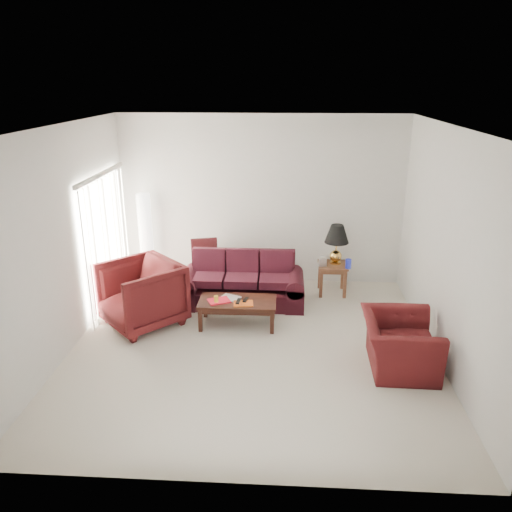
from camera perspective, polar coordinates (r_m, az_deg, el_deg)
The scene contains 19 objects.
floor at distance 7.09m, azimuth -0.42°, elevation -10.35°, with size 5.00×5.00×0.00m, color beige.
blinds at distance 8.33m, azimuth -16.68°, elevation 1.57°, with size 0.10×2.00×2.16m, color silver.
sofa at distance 8.21m, azimuth -1.61°, elevation -2.77°, with size 2.03×0.88×0.83m, color black, non-canonical shape.
throw_pillow at distance 8.77m, azimuth -5.92°, elevation 0.55°, with size 0.45×0.13×0.45m, color black.
end_table at distance 8.76m, azimuth 8.68°, elevation -2.56°, with size 0.49×0.49×0.54m, color brown, non-canonical shape.
table_lamp at distance 8.59m, azimuth 9.17°, elevation 1.31°, with size 0.41×0.41×0.69m, color gold, non-canonical shape.
clock at distance 8.52m, azimuth 7.63°, elevation -0.75°, with size 0.13×0.05×0.13m, color silver.
blue_canister at distance 8.50m, azimuth 10.51°, elevation -0.88°, with size 0.10×0.10×0.16m, color #18229E.
picture_frame at distance 8.79m, azimuth 7.96°, elevation -0.03°, with size 0.13×0.02×0.16m, color white.
floor_lamp at distance 9.10m, azimuth -12.46°, elevation 1.87°, with size 0.27×0.27×1.68m, color silver, non-canonical shape.
armchair_left at distance 7.69m, azimuth -13.01°, elevation -4.29°, with size 1.05×1.08×0.99m, color #3F0E10.
armchair_right at distance 6.74m, azimuth 16.04°, elevation -9.62°, with size 1.05×0.92×0.68m, color #3E0E0F.
coffee_table at distance 7.59m, azimuth -2.12°, elevation -6.49°, with size 1.16×0.58×0.40m, color black, non-canonical shape.
magazine_red at distance 7.49m, azimuth -4.26°, elevation -5.13°, with size 0.31×0.23×0.02m, color red.
magazine_white at distance 7.58m, azimuth -2.97°, elevation -4.80°, with size 0.29×0.21×0.02m, color beige.
magazine_orange at distance 7.39m, azimuth -1.46°, elevation -5.45°, with size 0.29×0.22×0.02m, color #CA5617.
remote_a at distance 7.42m, azimuth -2.03°, elevation -5.17°, with size 0.05×0.18×0.02m, color black.
remote_b at distance 7.47m, azimuth -1.19°, elevation -5.00°, with size 0.05×0.17×0.02m, color black.
yellow_glass at distance 7.43m, azimuth -4.58°, elevation -4.97°, with size 0.07×0.07×0.11m, color yellow.
Camera 1 is at (0.42, -6.13, 3.54)m, focal length 35.00 mm.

